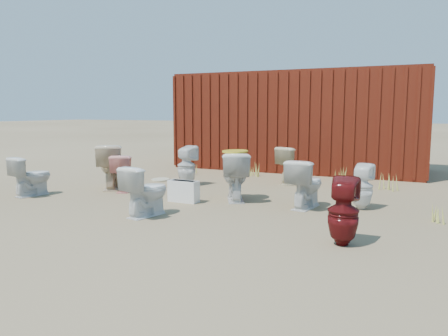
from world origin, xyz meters
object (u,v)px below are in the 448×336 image
at_px(toilet_front_c, 146,191).
at_px(toilet_front_e, 306,184).
at_px(toilet_back_beige_left, 111,166).
at_px(toilet_back_beige_right, 294,165).
at_px(toilet_front_pink, 126,173).
at_px(loose_tank, 184,191).
at_px(toilet_back_yellowlid, 235,176).
at_px(shipping_container, 301,121).
at_px(toilet_front_maroon, 343,212).
at_px(toilet_front_a, 31,176).
at_px(toilet_back_a, 187,166).
at_px(toilet_back_e, 362,187).

relative_size(toilet_front_c, toilet_front_e, 0.96).
height_order(toilet_back_beige_left, toilet_back_beige_right, toilet_back_beige_left).
xyz_separation_m(toilet_front_pink, toilet_back_beige_right, (2.59, 2.09, 0.04)).
distance_m(toilet_front_e, toilet_back_beige_left, 3.78).
bearing_deg(toilet_front_c, loose_tank, -78.60).
height_order(toilet_front_pink, toilet_front_c, toilet_front_c).
distance_m(toilet_front_pink, loose_tank, 1.52).
relative_size(toilet_front_pink, toilet_back_yellowlid, 0.85).
height_order(shipping_container, toilet_front_maroon, shipping_container).
bearing_deg(toilet_front_a, toilet_back_a, -123.38).
relative_size(toilet_front_pink, toilet_back_beige_right, 0.90).
xyz_separation_m(shipping_container, toilet_front_c, (-0.57, -5.96, -0.84)).
bearing_deg(toilet_back_e, toilet_back_beige_left, 9.28).
xyz_separation_m(toilet_front_maroon, loose_tank, (-2.75, 1.25, -0.20)).
xyz_separation_m(toilet_front_maroon, toilet_back_beige_left, (-4.63, 1.73, 0.04)).
height_order(toilet_front_e, toilet_back_yellowlid, toilet_back_yellowlid).
bearing_deg(toilet_back_beige_left, toilet_front_pink, 133.55).
bearing_deg(toilet_front_pink, toilet_back_a, -145.06).
xyz_separation_m(toilet_back_beige_left, toilet_back_beige_right, (3.01, 1.99, -0.04)).
xyz_separation_m(toilet_front_e, loose_tank, (-1.90, -0.41, -0.20)).
bearing_deg(toilet_front_e, toilet_back_beige_right, -60.63).
height_order(toilet_front_e, toilet_back_beige_left, toilet_back_beige_left).
relative_size(toilet_front_a, toilet_front_pink, 1.01).
relative_size(toilet_back_beige_left, toilet_back_yellowlid, 1.05).
bearing_deg(toilet_back_beige_left, toilet_front_c, 107.22).
xyz_separation_m(shipping_container, toilet_back_yellowlid, (0.12, -4.44, -0.80)).
relative_size(toilet_front_pink, toilet_front_e, 0.91).
distance_m(toilet_front_pink, toilet_front_c, 2.05).
height_order(toilet_front_e, toilet_back_a, toilet_back_a).
distance_m(toilet_front_maroon, loose_tank, 3.03).
relative_size(shipping_container, toilet_back_e, 8.74).
bearing_deg(toilet_back_yellowlid, toilet_front_pink, -24.88).
xyz_separation_m(shipping_container, toilet_back_beige_right, (0.56, -2.44, -0.82)).
height_order(shipping_container, toilet_back_yellowlid, shipping_container).
distance_m(toilet_front_c, toilet_back_beige_right, 3.70).
bearing_deg(toilet_front_c, toilet_back_beige_right, -96.59).
bearing_deg(toilet_front_pink, toilet_back_e, 165.63).
xyz_separation_m(toilet_front_e, toilet_back_e, (0.79, 0.26, -0.03)).
xyz_separation_m(toilet_front_a, toilet_front_maroon, (5.42, -0.59, 0.03)).
height_order(toilet_back_beige_left, toilet_back_yellowlid, toilet_back_beige_left).
height_order(toilet_front_maroon, toilet_front_e, toilet_front_maroon).
xyz_separation_m(shipping_container, toilet_front_e, (1.33, -4.50, -0.83)).
bearing_deg(toilet_front_maroon, toilet_front_e, -64.85).
height_order(toilet_back_a, loose_tank, toilet_back_a).
height_order(toilet_front_a, toilet_back_beige_right, toilet_back_beige_right).
distance_m(toilet_front_pink, toilet_back_yellowlid, 2.16).
bearing_deg(toilet_back_yellowlid, loose_tank, 7.18).
bearing_deg(toilet_back_a, toilet_front_e, 166.94).
distance_m(toilet_front_a, toilet_back_yellowlid, 3.56).
relative_size(toilet_front_c, toilet_back_beige_right, 0.95).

